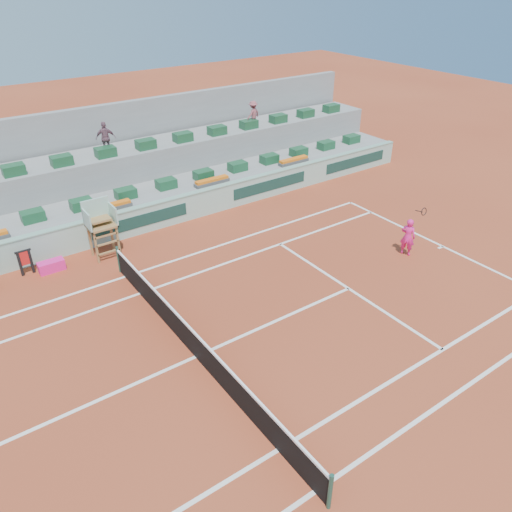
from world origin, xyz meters
name	(u,v)px	position (x,y,z in m)	size (l,w,h in m)	color
ground	(196,357)	(0.00, 0.00, 0.00)	(90.00, 90.00, 0.00)	maroon
seating_tier_lower	(78,214)	(0.00, 10.70, 0.60)	(36.00, 4.00, 1.20)	gray
seating_tier_upper	(64,188)	(0.00, 12.30, 1.30)	(36.00, 2.40, 2.60)	gray
stadium_back_wall	(50,160)	(0.00, 13.90, 2.20)	(36.00, 0.40, 4.40)	gray
player_bag	(51,266)	(-2.14, 7.52, 0.22)	(0.97, 0.43, 0.43)	#FD218B
spectator_mid	(106,138)	(2.21, 12.00, 3.36)	(0.89, 0.37, 1.52)	#7A515F
spectator_right	(253,114)	(10.37, 11.81, 3.29)	(0.89, 0.51, 1.38)	#944A50
court_lines	(196,357)	(0.00, 0.00, 0.01)	(23.89, 11.09, 0.01)	white
tennis_net	(195,343)	(0.00, 0.00, 0.53)	(0.10, 11.97, 1.10)	black
advertising_hoarding	(96,232)	(0.02, 8.50, 0.63)	(36.00, 0.34, 1.26)	#9CC5B4
umpire_chair	(100,221)	(0.00, 7.50, 1.54)	(1.10, 0.90, 2.40)	olive
seat_row_lower	(81,204)	(0.00, 9.80, 1.42)	(32.90, 0.60, 0.44)	#194D2B
seat_row_upper	(62,160)	(0.00, 11.70, 2.82)	(32.90, 0.60, 0.44)	#194D2B
flower_planters	(51,222)	(-1.50, 9.00, 1.33)	(26.80, 0.36, 0.28)	#4B4B4B
towel_rack	(25,260)	(-2.95, 7.82, 0.60)	(0.59, 0.10, 1.03)	black
tennis_player	(408,237)	(10.09, 0.50, 0.81)	(0.58, 0.90, 2.28)	#FD218B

